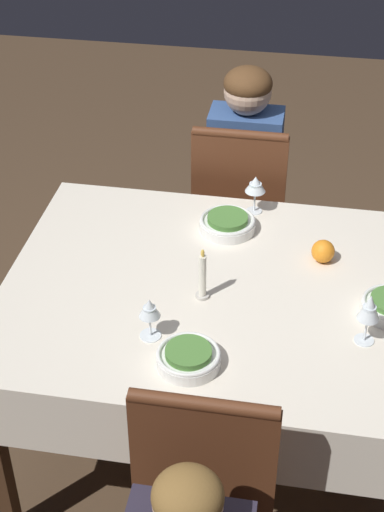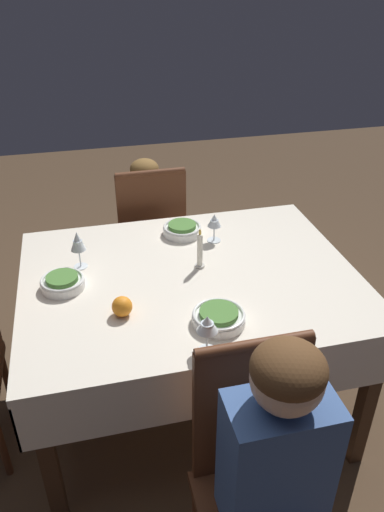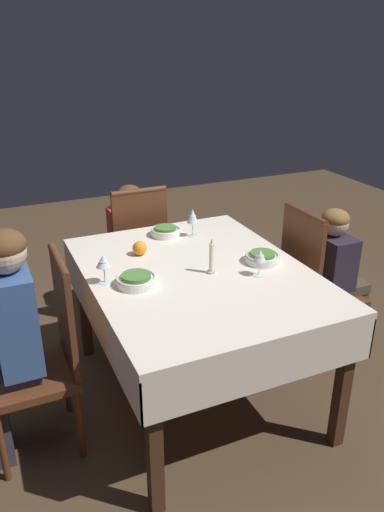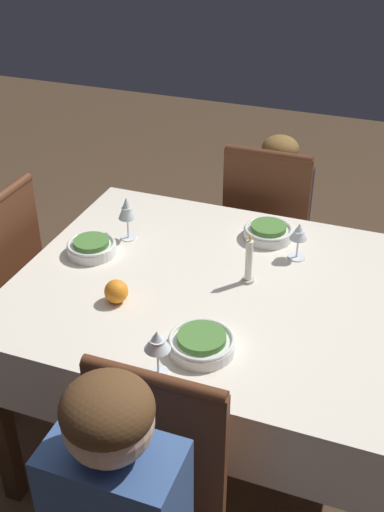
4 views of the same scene
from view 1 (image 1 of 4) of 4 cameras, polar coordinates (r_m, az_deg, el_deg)
The scene contains 11 objects.
ground_plane at distance 3.08m, azimuth 1.88°, elevation -13.76°, with size 8.00×8.00×0.00m, color #4C3826.
dining_table at distance 2.59m, azimuth 2.18°, elevation -3.84°, with size 1.42×1.10×0.78m.
chair_south at distance 3.33m, azimuth 3.47°, elevation 2.69°, with size 0.41×0.41×0.99m.
person_adult_denim at distance 3.40m, azimuth 3.88°, elevation 6.02°, with size 0.30×0.34×1.15m.
bowl_south at distance 2.79m, azimuth 2.60°, elevation 2.41°, with size 0.20×0.20×0.06m.
wine_glass_south at distance 2.85m, azimuth 4.63°, elevation 5.14°, with size 0.08×0.08×0.15m.
wine_glass_west at distance 2.31m, azimuth 12.78°, elevation -3.78°, with size 0.07×0.07×0.17m.
bowl_north at distance 2.25m, azimuth -0.26°, elevation -7.37°, with size 0.19×0.19×0.06m.
wine_glass_north at distance 2.29m, azimuth -3.11°, elevation -3.93°, with size 0.06×0.06×0.14m.
candle_centerpiece at distance 2.45m, azimuth 0.76°, elevation -1.64°, with size 0.04×0.04×0.19m.
orange_fruit at distance 2.66m, azimuth 9.51°, elevation 0.34°, with size 0.08×0.08×0.08m, color orange.
Camera 1 is at (-0.24, 1.97, 2.36)m, focal length 55.00 mm.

